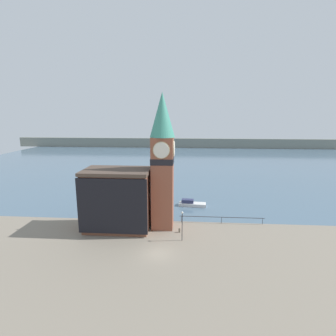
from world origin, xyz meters
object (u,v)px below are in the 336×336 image
at_px(lamp_post, 182,221).
at_px(boat_near, 191,204).
at_px(mooring_bollard_near, 179,230).
at_px(clock_tower, 163,158).
at_px(pier_building, 117,199).

bearing_deg(lamp_post, boat_near, 84.16).
bearing_deg(mooring_bollard_near, clock_tower, 144.84).
bearing_deg(mooring_bollard_near, pier_building, 175.16).
height_order(mooring_bollard_near, lamp_post, lamp_post).
distance_m(clock_tower, lamp_post, 9.82).
bearing_deg(lamp_post, clock_tower, 125.32).
relative_size(pier_building, boat_near, 1.91).
bearing_deg(boat_near, pier_building, -131.68).
relative_size(clock_tower, lamp_post, 4.79).
xyz_separation_m(boat_near, lamp_post, (-1.49, -14.58, 2.55)).
distance_m(pier_building, lamp_post, 10.83).
distance_m(clock_tower, pier_building, 9.51).
distance_m(mooring_bollard_near, lamp_post, 3.71).
height_order(boat_near, mooring_bollard_near, boat_near).
distance_m(pier_building, mooring_bollard_near, 10.67).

